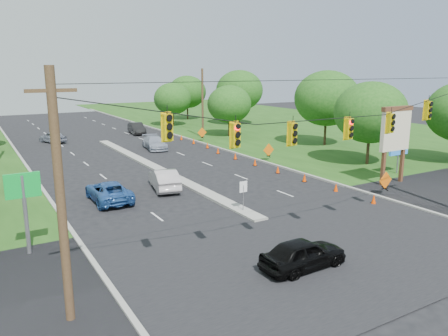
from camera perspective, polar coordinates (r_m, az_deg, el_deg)
ground at (r=23.33m, az=10.70°, el=-9.80°), size 160.00×160.00×0.00m
grass_right at (r=57.90m, az=20.12°, el=3.17°), size 40.00×160.00×0.06m
cross_street at (r=23.33m, az=10.70°, el=-9.80°), size 160.00×14.00×0.02m
curb_left at (r=47.07m, az=-24.76°, el=0.72°), size 0.25×110.00×0.16m
curb_right at (r=52.91m, az=-2.53°, el=3.10°), size 0.25×110.00×0.16m
median at (r=40.72m, az=-9.09°, el=0.02°), size 1.00×34.00×0.18m
median_sign at (r=27.36m, az=2.54°, el=-2.95°), size 0.55×0.06×2.05m
signal_span at (r=21.17m, az=12.93°, el=1.84°), size 25.60×0.32×9.00m
utility_pole_far_right at (r=57.87m, az=-2.82°, el=8.41°), size 0.28×0.28×9.00m
pylon_sign at (r=36.67m, az=21.54°, el=4.25°), size 5.90×2.30×6.12m
cone_0 at (r=31.01m, az=18.97°, el=-3.89°), size 0.32×0.32×0.70m
cone_1 at (r=33.27m, az=14.41°, el=-2.48°), size 0.32×0.32×0.70m
cone_2 at (r=35.73m, az=10.47°, el=-1.24°), size 0.32×0.32×0.70m
cone_3 at (r=38.36m, az=7.05°, el=-0.17°), size 0.32×0.32×0.70m
cone_4 at (r=41.11m, az=4.08°, el=0.77°), size 0.32×0.32×0.70m
cone_5 at (r=43.97m, az=1.49°, el=1.59°), size 0.32×0.32×0.70m
cone_6 at (r=46.92m, az=-0.79°, el=2.30°), size 0.32×0.32×0.70m
cone_7 at (r=50.22m, az=-2.19°, el=2.98°), size 0.32×0.32×0.70m
cone_8 at (r=53.28m, az=-3.99°, el=3.53°), size 0.32×0.32×0.70m
cone_9 at (r=56.39m, az=-5.59°, el=4.01°), size 0.32×0.32×0.70m
cone_10 at (r=59.55m, az=-7.03°, el=4.44°), size 0.32×0.32×0.70m
work_sign_0 at (r=33.15m, az=20.34°, el=-1.61°), size 1.27×0.58×1.37m
work_sign_1 at (r=43.08m, az=5.85°, el=2.30°), size 1.27×0.58×1.37m
work_sign_2 at (r=54.81m, az=-2.88°, el=4.59°), size 1.27×0.58×1.37m
tree_7 at (r=43.06m, az=18.61°, el=6.89°), size 6.72×6.72×7.84m
tree_8 at (r=52.78m, az=13.28°, el=8.85°), size 7.56×7.56×8.82m
tree_9 at (r=58.74m, az=0.70°, el=8.33°), size 5.88×5.88×6.86m
tree_10 at (r=71.36m, az=2.03°, el=10.11°), size 7.56×7.56×8.82m
tree_11 at (r=79.04m, az=-4.83°, el=9.88°), size 6.72×6.72×7.84m
tree_12 at (r=70.21m, az=-6.75°, el=8.97°), size 5.88×5.88×6.86m
black_sedan at (r=20.42m, az=10.31°, el=-10.96°), size 4.26×1.79×1.44m
white_sedan at (r=33.20m, az=-7.81°, el=-1.45°), size 2.61×5.01×1.57m
blue_pickup at (r=30.96m, az=-14.84°, el=-2.96°), size 2.41×5.11×1.41m
silver_car_far at (r=50.23m, az=-9.05°, el=3.28°), size 2.76×5.30×1.47m
silver_car_oncoming at (r=58.06m, az=-21.48°, el=3.79°), size 3.08×4.45×1.41m
dark_car_receding at (r=62.72m, az=-11.34°, el=5.11°), size 2.20×4.93×1.57m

